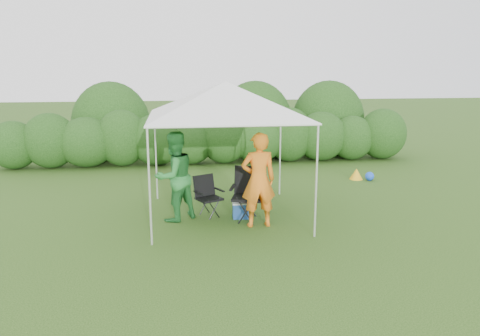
{
  "coord_description": "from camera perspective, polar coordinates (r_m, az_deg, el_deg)",
  "views": [
    {
      "loc": [
        -1.02,
        -9.01,
        3.12
      ],
      "look_at": [
        0.29,
        0.4,
        1.05
      ],
      "focal_mm": 35.0,
      "sensor_mm": 36.0,
      "label": 1
    }
  ],
  "objects": [
    {
      "name": "hedge",
      "position": [
        15.22,
        -3.85,
        3.6
      ],
      "size": [
        13.53,
        1.53,
        1.8
      ],
      "color": "#244D18",
      "rests_on": "ground"
    },
    {
      "name": "man",
      "position": [
        9.16,
        2.27,
        -1.47
      ],
      "size": [
        0.71,
        0.49,
        1.89
      ],
      "primitive_type": "imported",
      "rotation": [
        0.0,
        0.0,
        3.2
      ],
      "color": "orange",
      "rests_on": "ground"
    },
    {
      "name": "bottle",
      "position": [
        9.75,
        0.63,
        -3.51
      ],
      "size": [
        0.07,
        0.07,
        0.25
      ],
      "primitive_type": "cylinder",
      "color": "#592D0C",
      "rests_on": "cooler"
    },
    {
      "name": "canopy",
      "position": [
        9.59,
        -1.79,
        8.35
      ],
      "size": [
        3.1,
        3.1,
        2.83
      ],
      "color": "silver",
      "rests_on": "ground"
    },
    {
      "name": "cooler",
      "position": [
        9.86,
        0.25,
        -5.1
      ],
      "size": [
        0.42,
        0.32,
        0.34
      ],
      "rotation": [
        0.0,
        0.0,
        -0.05
      ],
      "color": "navy",
      "rests_on": "ground"
    },
    {
      "name": "chair_left",
      "position": [
        9.95,
        -4.03,
        -3.07
      ],
      "size": [
        0.66,
        0.65,
        0.86
      ],
      "rotation": [
        0.0,
        0.0,
        0.46
      ],
      "color": "black",
      "rests_on": "ground"
    },
    {
      "name": "chair_right",
      "position": [
        9.68,
        0.99,
        -2.7
      ],
      "size": [
        0.79,
        0.75,
        1.09
      ],
      "rotation": [
        0.0,
        0.0,
        -0.28
      ],
      "color": "black",
      "rests_on": "ground"
    },
    {
      "name": "lawn_toy",
      "position": [
        13.55,
        14.39,
        -0.78
      ],
      "size": [
        0.61,
        0.51,
        0.31
      ],
      "color": "yellow",
      "rests_on": "ground"
    },
    {
      "name": "woman",
      "position": [
        9.63,
        -7.99,
        -1.03
      ],
      "size": [
        1.14,
        1.09,
        1.85
      ],
      "primitive_type": "imported",
      "rotation": [
        0.0,
        0.0,
        3.78
      ],
      "color": "#297D35",
      "rests_on": "ground"
    },
    {
      "name": "ground",
      "position": [
        9.59,
        -1.37,
        -6.7
      ],
      "size": [
        70.0,
        70.0,
        0.0
      ],
      "primitive_type": "plane",
      "color": "#35591C"
    }
  ]
}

